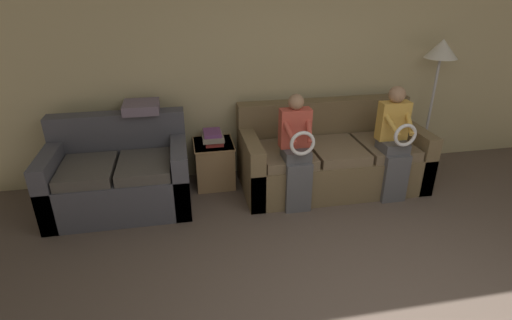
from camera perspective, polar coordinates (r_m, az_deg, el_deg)
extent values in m
cube|color=#C6B789|center=(4.84, 6.08, 12.99)|extent=(7.37, 0.06, 2.55)
cube|color=brown|center=(4.74, 10.69, -1.18)|extent=(2.08, 0.94, 0.43)
cube|color=brown|center=(4.88, 9.59, 5.66)|extent=(2.08, 0.20, 0.51)
cube|color=brown|center=(4.44, -0.81, -0.77)|extent=(0.16, 0.94, 0.68)
cube|color=brown|center=(5.10, 20.91, 1.06)|extent=(0.16, 0.94, 0.68)
cube|color=#7A664C|center=(4.36, 4.24, 0.77)|extent=(0.55, 0.70, 0.11)
cube|color=#7A664C|center=(4.54, 11.41, 1.34)|extent=(0.55, 0.70, 0.11)
cube|color=#7A664C|center=(4.79, 17.94, 1.83)|extent=(0.55, 0.70, 0.11)
cube|color=#4C4C56|center=(4.47, -18.70, -3.76)|extent=(1.43, 0.90, 0.44)
cube|color=#4C4C56|center=(4.59, -19.04, 3.46)|extent=(1.43, 0.20, 0.49)
cube|color=#4C4C56|center=(4.55, -26.80, -2.93)|extent=(0.16, 0.90, 0.69)
cube|color=#4C4C56|center=(4.36, -10.69, -1.72)|extent=(0.16, 0.90, 0.69)
cube|color=#514C47|center=(4.31, -22.97, -1.41)|extent=(0.52, 0.66, 0.11)
cube|color=#514C47|center=(4.22, -15.66, -0.84)|extent=(0.52, 0.66, 0.11)
cube|color=#56565B|center=(4.15, 6.06, -3.97)|extent=(0.27, 0.10, 0.54)
cube|color=#56565B|center=(4.13, 5.71, 0.91)|extent=(0.27, 0.28, 0.11)
cube|color=#C64C3D|center=(4.09, 5.59, 4.59)|extent=(0.32, 0.14, 0.40)
sphere|color=#A37A5B|center=(4.01, 5.75, 8.25)|extent=(0.16, 0.16, 0.16)
torus|color=white|center=(3.87, 6.65, 2.37)|extent=(0.25, 0.04, 0.25)
cylinder|color=#C64C3D|center=(3.93, 4.69, 4.23)|extent=(0.11, 0.31, 0.22)
cylinder|color=#C64C3D|center=(3.99, 7.58, 4.41)|extent=(0.11, 0.31, 0.22)
cube|color=#56565B|center=(4.56, 19.21, -2.51)|extent=(0.27, 0.10, 0.54)
cube|color=#56565B|center=(4.54, 18.95, 1.93)|extent=(0.27, 0.28, 0.11)
cube|color=gold|center=(4.51, 18.99, 5.34)|extent=(0.32, 0.14, 0.41)
sphere|color=#A37A5B|center=(4.43, 19.51, 8.82)|extent=(0.18, 0.18, 0.18)
torus|color=silver|center=(4.31, 20.56, 3.33)|extent=(0.25, 0.04, 0.25)
cylinder|color=gold|center=(4.34, 18.68, 5.07)|extent=(0.12, 0.31, 0.23)
cylinder|color=gold|center=(4.44, 21.04, 5.16)|extent=(0.12, 0.31, 0.23)
cube|color=#9E7A51|center=(4.70, -5.98, -0.50)|extent=(0.43, 0.47, 0.52)
cube|color=tan|center=(4.60, -6.12, 2.32)|extent=(0.45, 0.49, 0.02)
cube|color=#BC3833|center=(4.59, -6.07, 2.78)|extent=(0.20, 0.29, 0.06)
cube|color=gray|center=(4.55, -6.21, 3.31)|extent=(0.24, 0.31, 0.05)
cube|color=#7A4284|center=(4.55, -6.28, 3.87)|extent=(0.19, 0.26, 0.04)
cylinder|color=#2D2B28|center=(5.57, 22.29, -0.89)|extent=(0.26, 0.26, 0.02)
cylinder|color=#B7B7BC|center=(5.33, 23.51, 5.89)|extent=(0.03, 0.03, 1.38)
cone|color=silver|center=(5.15, 25.05, 14.23)|extent=(0.37, 0.37, 0.21)
cube|color=slate|center=(4.47, -16.07, 7.29)|extent=(0.37, 0.37, 0.10)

